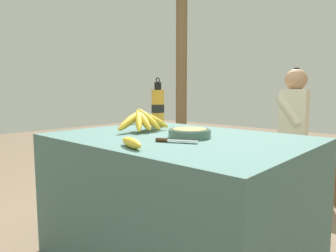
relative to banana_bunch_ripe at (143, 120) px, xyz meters
The scene contains 10 objects.
market_counter 0.49m from the banana_bunch_ripe, ahead, with size 1.29×0.96×0.68m.
banana_bunch_ripe is the anchor object (origin of this frame).
serving_bowl 0.35m from the banana_bunch_ripe, ahead, with size 0.22×0.22×0.05m.
water_bottle 0.25m from the banana_bunch_ripe, 113.77° to the left, with size 0.09×0.09×0.33m.
loose_banana_front 0.52m from the banana_bunch_ripe, 48.56° to the right, with size 0.19×0.10×0.04m.
knife 0.42m from the banana_bunch_ripe, 25.73° to the right, with size 0.19×0.11×0.02m.
wooden_bench 1.47m from the banana_bunch_ripe, 86.50° to the left, with size 1.43×0.32×0.42m.
seated_vendor 1.42m from the banana_bunch_ripe, 76.14° to the left, with size 0.45×0.42×1.12m.
banana_bunch_green 1.46m from the banana_bunch_ripe, 101.12° to the left, with size 0.16×0.32×0.15m.
support_post_near 2.24m from the banana_bunch_ripe, 123.79° to the left, with size 0.14×0.14×2.61m.
Camera 1 is at (1.01, -1.19, 0.92)m, focal length 32.00 mm.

